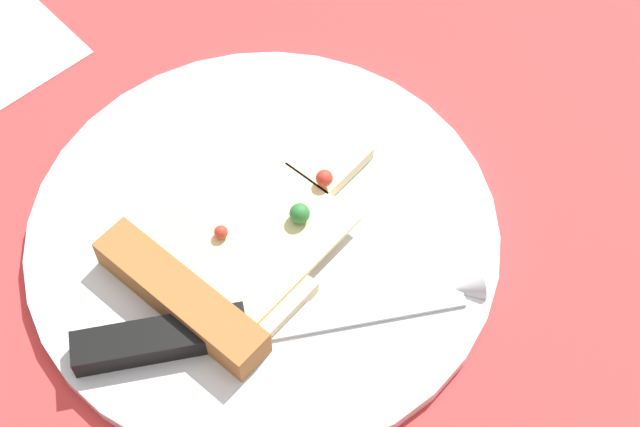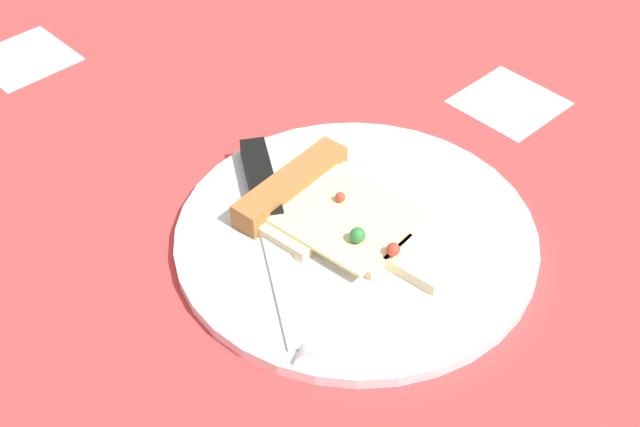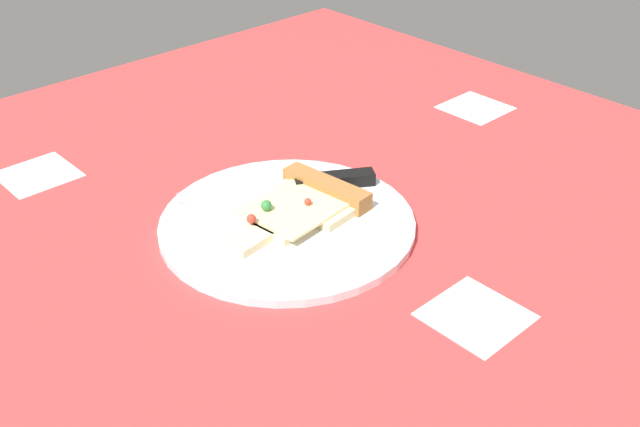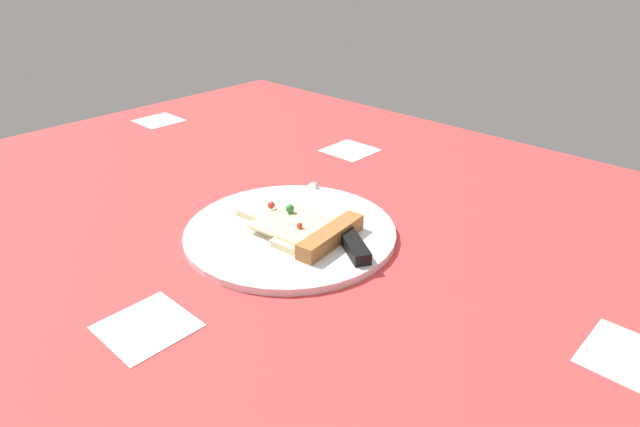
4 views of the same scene
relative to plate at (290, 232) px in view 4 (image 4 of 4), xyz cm
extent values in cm
cube|color=#D13838|center=(-8.25, 6.16, -2.01)|extent=(133.95, 133.95, 3.00)
cube|color=white|center=(5.72, -43.04, -0.61)|extent=(9.00, 9.00, 0.20)
cube|color=white|center=(16.31, 60.04, -0.61)|extent=(9.00, 9.00, 0.20)
cube|color=white|center=(-24.62, -3.22, -0.61)|extent=(9.00, 9.00, 0.20)
cube|color=white|center=(31.50, 15.69, -0.61)|extent=(9.00, 9.00, 0.20)
cylinder|color=silver|center=(0.00, 0.00, 0.00)|extent=(29.59, 29.59, 1.02)
cube|color=beige|center=(0.45, -3.97, 1.01)|extent=(11.60, 7.20, 1.00)
cube|color=beige|center=(-0.17, 1.49, 1.01)|extent=(7.78, 6.37, 1.00)
cube|color=beige|center=(-0.73, 6.46, 1.01)|extent=(4.16, 5.57, 1.00)
cube|color=#F2E099|center=(0.11, -0.99, 1.66)|extent=(10.27, 10.97, 0.30)
cube|color=#9E6633|center=(0.79, -6.96, 1.61)|extent=(12.22, 3.93, 2.20)
sphere|color=red|center=(-0.71, -2.60, 2.24)|extent=(0.85, 0.85, 0.85)
sphere|color=red|center=(0.69, 4.61, 2.36)|extent=(1.09, 1.09, 1.09)
sphere|color=#2D7A38|center=(1.62, 1.69, 2.45)|extent=(1.28, 1.28, 1.28)
cube|color=silver|center=(8.29, 0.76, 0.66)|extent=(8.00, 11.26, 0.30)
cone|color=silver|center=(11.44, 5.87, 0.66)|extent=(2.75, 2.75, 2.00)
cube|color=black|center=(1.99, -9.45, 1.31)|extent=(7.12, 9.67, 1.60)
camera|label=1|loc=(25.51, -18.79, 51.49)|focal=53.95mm
camera|label=2|loc=(38.13, 35.75, 50.87)|focal=50.08mm
camera|label=3|loc=(-56.19, 46.88, 47.45)|focal=42.31mm
camera|label=4|loc=(-45.50, -48.32, 36.88)|focal=30.28mm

